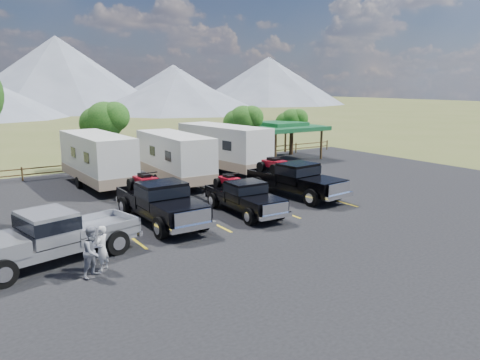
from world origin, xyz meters
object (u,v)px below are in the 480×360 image
trailer_left (97,160)px  trailer_center (174,158)px  rig_left (160,200)px  person_b (93,252)px  pavilion (281,127)px  trailer_right (223,148)px  rig_right (294,178)px  rig_center (243,196)px  pickup_silver (52,236)px  person_a (102,248)px

trailer_left → trailer_center: (4.50, -1.83, -0.04)m
rig_left → person_b: (-4.49, -4.71, -0.18)m
pavilion → person_b: 27.66m
trailer_left → person_b: size_ratio=5.44×
trailer_right → person_b: bearing=-141.5°
rig_right → trailer_right: bearing=81.7°
rig_center → pickup_silver: bearing=-168.0°
pickup_silver → rig_right: bearing=90.2°
pavilion → rig_left: pavilion is taller
rig_right → pavilion: bearing=49.0°
rig_center → trailer_left: bearing=114.8°
trailer_right → pickup_silver: bearing=-148.0°
trailer_right → trailer_center: bearing=-168.3°
trailer_center → pickup_silver: (-9.71, -10.15, -0.71)m
trailer_left → person_b: 14.81m
trailer_left → trailer_center: size_ratio=1.03×
rig_right → trailer_right: (0.30, 8.56, 0.76)m
trailer_right → person_a: trailer_right is taller
pickup_silver → trailer_left: bearing=143.9°
rig_left → rig_center: (4.22, -0.80, -0.17)m
trailer_center → pickup_silver: size_ratio=1.39×
rig_right → trailer_center: size_ratio=0.72×
rig_left → trailer_right: bearing=44.8°
rig_left → trailer_right: size_ratio=0.66×
pavilion → person_b: pavilion is taller
pavilion → person_a: pavilion is taller
rig_right → person_b: rig_right is taller
rig_left → rig_center: bearing=-11.5°
person_a → pavilion: bearing=179.3°
rig_left → trailer_right: 12.94m
pavilion → trailer_center: 13.66m
trailer_right → person_a: size_ratio=6.15×
person_a → pickup_silver: bearing=-94.2°
rig_left → person_a: size_ratio=4.07×
rig_left → trailer_left: bearing=90.2°
trailer_left → person_a: 14.36m
rig_left → person_b: rig_left is taller
rig_left → rig_right: 8.78m
pavilion → rig_right: 14.60m
trailer_center → trailer_right: (4.71, 1.62, 0.10)m
pavilion → rig_left: (-17.02, -12.58, -1.68)m
pavilion → trailer_right: 8.70m
trailer_left → rig_center: bearing=-68.7°
rig_center → person_a: size_ratio=3.44×
rig_center → rig_right: (4.53, 1.46, 0.16)m
trailer_right → pickup_silver: size_ratio=1.48×
person_a → rig_right: bearing=161.9°
rig_right → person_a: bearing=-165.0°
rig_center → person_a: (-8.32, -3.56, -0.08)m
pavilion → rig_center: size_ratio=1.10×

